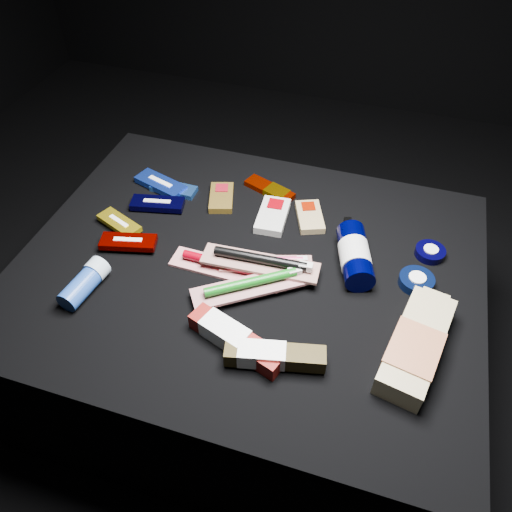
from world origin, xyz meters
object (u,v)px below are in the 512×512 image
(lotion_bottle, at_px, (355,255))
(bodywash_bottle, at_px, (415,347))
(deodorant_stick, at_px, (85,283))
(toothpaste_carton_red, at_px, (232,338))

(lotion_bottle, distance_m, bodywash_bottle, 0.24)
(lotion_bottle, height_order, deodorant_stick, lotion_bottle)
(deodorant_stick, bearing_deg, toothpaste_carton_red, 1.46)
(lotion_bottle, bearing_deg, deodorant_stick, -172.79)
(lotion_bottle, relative_size, toothpaste_carton_red, 1.01)
(deodorant_stick, xyz_separation_m, toothpaste_carton_red, (0.33, -0.03, -0.00))
(deodorant_stick, bearing_deg, bodywash_bottle, 10.98)
(lotion_bottle, xyz_separation_m, bodywash_bottle, (0.14, -0.19, -0.01))
(bodywash_bottle, relative_size, deodorant_stick, 2.13)
(lotion_bottle, bearing_deg, bodywash_bottle, -70.70)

